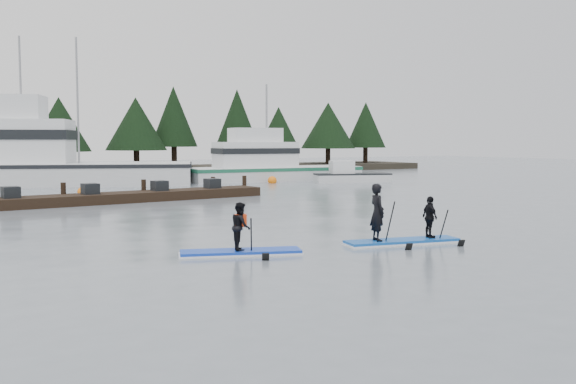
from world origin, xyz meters
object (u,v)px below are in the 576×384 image
floating_dock (131,197)px  paddleboard_duo (400,223)px  fishing_boat_large (29,172)px  fishing_boat_medium (270,173)px  paddleboard_solo (241,237)px

floating_dock → paddleboard_duo: (2.83, -16.54, 0.35)m
fishing_boat_large → floating_dock: fishing_boat_large is taller
fishing_boat_large → paddleboard_duo: 31.82m
fishing_boat_medium → paddleboard_duo: 29.55m
fishing_boat_large → paddleboard_solo: size_ratio=6.45×
floating_dock → paddleboard_duo: size_ratio=4.00×
fishing_boat_large → paddleboard_solo: bearing=-67.0°
fishing_boat_medium → paddleboard_solo: bearing=-115.0°
floating_dock → fishing_boat_large: bearing=93.6°
paddleboard_solo → paddleboard_duo: 4.78m
fishing_boat_medium → floating_dock: (-13.76, -10.92, -0.32)m
paddleboard_solo → paddleboard_duo: paddleboard_duo is taller
fishing_boat_medium → floating_dock: size_ratio=0.95×
fishing_boat_large → fishing_boat_medium: bearing=8.4°
fishing_boat_medium → paddleboard_solo: size_ratio=4.14×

